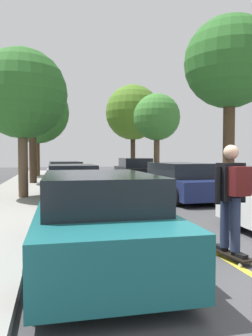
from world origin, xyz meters
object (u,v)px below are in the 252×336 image
object	(u,v)px
street_tree_left_nearest	(22,94)
skateboarder	(232,192)
skateboard	(230,254)
street_tree_right_near	(157,118)
parked_car_right_near	(180,181)
parked_car_left_far	(65,173)
street_tree_right_nearest	(230,64)
street_tree_right_far	(133,113)
parked_car_left_near	(72,184)
street_tree_left_far	(37,112)
parked_car_left_nearest	(98,219)
street_tree_left_near	(32,91)
parked_car_right_far	(134,171)

from	to	relation	value
street_tree_left_nearest	skateboarder	size ratio (longest dim) A/B	3.08
street_tree_left_nearest	skateboard	size ratio (longest dim) A/B	6.04
street_tree_right_near	skateboard	xyz separation A→B (m)	(-3.62, -14.59, -3.85)
parked_car_right_near	street_tree_left_nearest	xyz separation A→B (m)	(-5.65, 0.66, 3.10)
parked_car_left_far	street_tree_right_nearest	bearing A→B (deg)	-50.85
street_tree_right_nearest	street_tree_right_near	world-z (taller)	street_tree_right_nearest
street_tree_left_nearest	street_tree_right_far	bearing A→B (deg)	61.00
parked_car_left_near	street_tree_right_near	distance (m)	10.14
street_tree_left_far	skateboarder	distance (m)	20.24
parked_car_left_far	street_tree_right_near	distance (m)	6.70
parked_car_left_near	skateboarder	world-z (taller)	skateboarder
parked_car_left_nearest	parked_car_right_near	world-z (taller)	parked_car_left_nearest
parked_car_right_near	street_tree_left_far	bearing A→B (deg)	113.88
parked_car_right_near	skateboarder	bearing A→B (deg)	-105.89
parked_car_left_far	street_tree_left_far	xyz separation A→B (m)	(-1.67, 6.37, 4.05)
street_tree_left_near	street_tree_right_nearest	xyz separation A→B (m)	(7.33, -7.22, -0.09)
street_tree_left_near	street_tree_right_near	world-z (taller)	street_tree_left_near
street_tree_left_far	street_tree_right_nearest	xyz separation A→B (m)	(7.33, -13.32, 0.26)
parked_car_left_far	parked_car_left_nearest	bearing A→B (deg)	-90.00
parked_car_left_far	street_tree_right_near	world-z (taller)	street_tree_right_near
parked_car_left_nearest	parked_car_left_far	world-z (taller)	parked_car_left_nearest
street_tree_right_near	street_tree_left_far	bearing A→B (deg)	146.02
parked_car_left_near	street_tree_right_nearest	bearing A→B (deg)	-6.42
street_tree_left_near	street_tree_right_near	xyz separation A→B (m)	(7.33, 1.16, -1.10)
parked_car_right_near	street_tree_right_far	xyz separation A→B (m)	(1.68, 13.87, 4.34)
street_tree_left_far	skateboard	xyz separation A→B (m)	(3.71, -19.53, -4.60)
parked_car_right_far	street_tree_left_nearest	size ratio (longest dim) A/B	0.79
parked_car_left_near	parked_car_left_far	world-z (taller)	parked_car_left_near
parked_car_left_nearest	street_tree_left_far	world-z (taller)	street_tree_left_far
parked_car_left_far	street_tree_left_nearest	distance (m)	6.74
parked_car_right_far	street_tree_left_far	xyz separation A→B (m)	(-5.65, 5.90, 3.98)
street_tree_right_far	parked_car_right_far	bearing A→B (deg)	-103.46
parked_car_right_far	skateboard	world-z (taller)	parked_car_right_far
street_tree_left_nearest	parked_car_right_near	bearing A→B (deg)	-6.62
parked_car_left_near	street_tree_left_nearest	world-z (taller)	street_tree_left_nearest
parked_car_left_far	parked_car_right_far	bearing A→B (deg)	6.83
parked_car_left_nearest	street_tree_left_nearest	world-z (taller)	street_tree_left_nearest
parked_car_left_near	parked_car_left_far	xyz separation A→B (m)	(0.00, 6.31, 0.00)
parked_car_left_nearest	skateboarder	world-z (taller)	skateboarder
parked_car_left_far	parked_car_right_far	xyz separation A→B (m)	(3.97, 0.48, 0.07)
street_tree_left_near	street_tree_left_far	distance (m)	6.11
skateboard	skateboarder	size ratio (longest dim) A/B	0.51
street_tree_left_near	skateboarder	world-z (taller)	street_tree_left_near
parked_car_left_nearest	street_tree_right_far	size ratio (longest dim) A/B	0.58
street_tree_right_far	skateboarder	world-z (taller)	street_tree_right_far
parked_car_left_nearest	skateboard	xyz separation A→B (m)	(2.04, -0.32, -0.59)
parked_car_right_near	skateboard	xyz separation A→B (m)	(-1.94, -6.76, -0.57)
parked_car_left_near	skateboard	distance (m)	7.16
parked_car_right_near	street_tree_right_near	distance (m)	8.65
street_tree_left_near	skateboard	size ratio (longest dim) A/B	7.71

